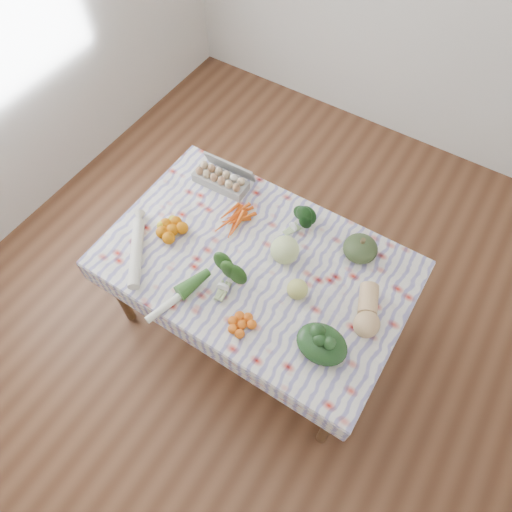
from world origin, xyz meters
TOP-DOWN VIEW (x-y plane):
  - ground at (0.00, 0.00)m, footprint 4.50×4.50m
  - dining_table at (0.00, 0.00)m, footprint 1.60×1.00m
  - tablecloth at (0.00, 0.00)m, footprint 1.66×1.06m
  - egg_carton at (-0.48, 0.35)m, footprint 0.35×0.15m
  - carrot_bunch at (-0.25, 0.17)m, footprint 0.27×0.26m
  - kale_bunch at (0.08, 0.33)m, footprint 0.18×0.17m
  - kabocha_squash at (0.45, 0.34)m, footprint 0.25×0.25m
  - cabbage at (0.12, 0.10)m, footprint 0.18×0.18m
  - butternut_squash at (0.64, 0.03)m, footprint 0.22×0.31m
  - orange_cluster at (-0.50, -0.10)m, footprint 0.27×0.27m
  - broccoli at (-0.06, -0.19)m, footprint 0.19×0.19m
  - mandarin_cluster at (0.15, -0.36)m, footprint 0.21×0.21m
  - grapefruit at (0.29, -0.05)m, footprint 0.15×0.15m
  - spinach_bag at (0.53, -0.25)m, footprint 0.31×0.27m
  - daikon at (-0.57, -0.32)m, footprint 0.32×0.40m
  - leek at (-0.22, -0.41)m, footprint 0.14×0.39m

SIDE VIEW (x-z plane):
  - ground at x=0.00m, z-range 0.00..0.00m
  - dining_table at x=0.00m, z-range 0.30..1.05m
  - tablecloth at x=0.00m, z-range 0.75..0.76m
  - carrot_bunch at x=-0.25m, z-range 0.76..0.80m
  - leek at x=-0.22m, z-range 0.76..0.81m
  - mandarin_cluster at x=0.15m, z-range 0.76..0.81m
  - daikon at x=-0.57m, z-range 0.76..0.83m
  - orange_cluster at x=-0.50m, z-range 0.76..0.84m
  - egg_carton at x=-0.48m, z-range 0.76..0.85m
  - grapefruit at x=0.29m, z-range 0.76..0.87m
  - spinach_bag at x=0.53m, z-range 0.76..0.87m
  - broccoli at x=-0.06m, z-range 0.76..0.88m
  - kabocha_squash at x=0.45m, z-range 0.76..0.89m
  - butternut_squash at x=0.64m, z-range 0.76..0.89m
  - kale_bunch at x=0.08m, z-range 0.76..0.89m
  - cabbage at x=0.12m, z-range 0.76..0.92m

